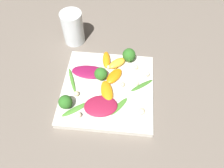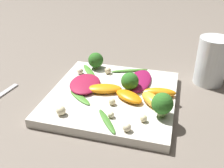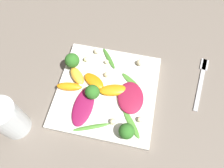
{
  "view_description": "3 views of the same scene",
  "coord_description": "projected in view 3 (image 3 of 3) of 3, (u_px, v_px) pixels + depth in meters",
  "views": [
    {
      "loc": [
        -0.35,
        -0.05,
        0.54
      ],
      "look_at": [
        0.0,
        -0.01,
        0.03
      ],
      "focal_mm": 35.0,
      "sensor_mm": 36.0,
      "label": 1
    },
    {
      "loc": [
        0.12,
        -0.46,
        0.31
      ],
      "look_at": [
        -0.0,
        -0.0,
        0.04
      ],
      "focal_mm": 42.0,
      "sensor_mm": 36.0,
      "label": 2
    },
    {
      "loc": [
        -0.07,
        0.24,
        0.54
      ],
      "look_at": [
        -0.01,
        -0.01,
        0.04
      ],
      "focal_mm": 35.0,
      "sensor_mm": 36.0,
      "label": 3
    }
  ],
  "objects": [
    {
      "name": "ground_plane",
      "position": [
        107.0,
        93.0,
        0.59
      ],
      "size": [
        2.4,
        2.4,
        0.0
      ],
      "primitive_type": "plane",
      "color": "#6B6056"
    },
    {
      "name": "plate",
      "position": [
        107.0,
        92.0,
        0.59
      ],
      "size": [
        0.26,
        0.26,
        0.02
      ],
      "color": "silver",
      "rests_on": "ground_plane"
    },
    {
      "name": "drinking_glass",
      "position": [
        8.0,
        119.0,
        0.5
      ],
      "size": [
        0.07,
        0.07,
        0.11
      ],
      "color": "white",
      "rests_on": "ground_plane"
    },
    {
      "name": "fork",
      "position": [
        202.0,
        78.0,
        0.61
      ],
      "size": [
        0.04,
        0.17,
        0.01
      ],
      "color": "#B2B2B7",
      "rests_on": "ground_plane"
    },
    {
      "name": "radicchio_leaf_0",
      "position": [
        131.0,
        97.0,
        0.56
      ],
      "size": [
        0.08,
        0.1,
        0.01
      ],
      "color": "maroon",
      "rests_on": "plate"
    },
    {
      "name": "radicchio_leaf_1",
      "position": [
        83.0,
        106.0,
        0.55
      ],
      "size": [
        0.05,
        0.11,
        0.01
      ],
      "color": "maroon",
      "rests_on": "plate"
    },
    {
      "name": "orange_segment_0",
      "position": [
        94.0,
        81.0,
        0.58
      ],
      "size": [
        0.07,
        0.06,
        0.01
      ],
      "color": "orange",
      "rests_on": "plate"
    },
    {
      "name": "orange_segment_1",
      "position": [
        77.0,
        76.0,
        0.59
      ],
      "size": [
        0.06,
        0.06,
        0.02
      ],
      "color": "#FCAD33",
      "rests_on": "plate"
    },
    {
      "name": "orange_segment_2",
      "position": [
        69.0,
        86.0,
        0.57
      ],
      "size": [
        0.07,
        0.03,
        0.02
      ],
      "color": "orange",
      "rests_on": "plate"
    },
    {
      "name": "orange_segment_3",
      "position": [
        114.0,
        89.0,
        0.57
      ],
      "size": [
        0.08,
        0.05,
        0.02
      ],
      "color": "orange",
      "rests_on": "plate"
    },
    {
      "name": "broccoli_floret_0",
      "position": [
        92.0,
        92.0,
        0.55
      ],
      "size": [
        0.04,
        0.04,
        0.04
      ],
      "color": "#7A9E51",
      "rests_on": "plate"
    },
    {
      "name": "broccoli_floret_1",
      "position": [
        127.0,
        131.0,
        0.51
      ],
      "size": [
        0.04,
        0.04,
        0.04
      ],
      "color": "#7A9E51",
      "rests_on": "plate"
    },
    {
      "name": "broccoli_floret_2",
      "position": [
        72.0,
        61.0,
        0.59
      ],
      "size": [
        0.04,
        0.04,
        0.05
      ],
      "color": "#7A9E51",
      "rests_on": "plate"
    },
    {
      "name": "arugula_sprig_0",
      "position": [
        131.0,
        82.0,
        0.59
      ],
      "size": [
        0.06,
        0.05,
        0.0
      ],
      "color": "#47842D",
      "rests_on": "plate"
    },
    {
      "name": "arugula_sprig_1",
      "position": [
        131.0,
        124.0,
        0.53
      ],
      "size": [
        0.06,
        0.07,
        0.0
      ],
      "color": "#47842D",
      "rests_on": "plate"
    },
    {
      "name": "arugula_sprig_2",
      "position": [
        91.0,
        127.0,
        0.53
      ],
      "size": [
        0.09,
        0.04,
        0.01
      ],
      "color": "#47842D",
      "rests_on": "plate"
    },
    {
      "name": "arugula_sprig_3",
      "position": [
        109.0,
        58.0,
        0.62
      ],
      "size": [
        0.06,
        0.07,
        0.0
      ],
      "color": "#3D7528",
      "rests_on": "plate"
    },
    {
      "name": "macadamia_nut_0",
      "position": [
        113.0,
        122.0,
        0.53
      ],
      "size": [
        0.02,
        0.02,
        0.02
      ],
      "color": "beige",
      "rests_on": "plate"
    },
    {
      "name": "macadamia_nut_1",
      "position": [
        80.0,
        86.0,
        0.58
      ],
      "size": [
        0.01,
        0.01,
        0.01
      ],
      "color": "beige",
      "rests_on": "plate"
    },
    {
      "name": "macadamia_nut_2",
      "position": [
        97.0,
        51.0,
        0.63
      ],
      "size": [
        0.02,
        0.02,
        0.02
      ],
      "color": "beige",
      "rests_on": "plate"
    },
    {
      "name": "macadamia_nut_3",
      "position": [
        140.0,
        119.0,
        0.53
      ],
      "size": [
        0.01,
        0.01,
        0.01
      ],
      "color": "beige",
      "rests_on": "plate"
    },
    {
      "name": "macadamia_nut_4",
      "position": [
        107.0,
        62.0,
        0.61
      ],
      "size": [
        0.01,
        0.01,
        0.01
      ],
      "color": "beige",
      "rests_on": "plate"
    },
    {
      "name": "macadamia_nut_5",
      "position": [
        106.0,
        75.0,
        0.59
      ],
      "size": [
        0.01,
        0.01,
        0.01
      ],
      "color": "beige",
      "rests_on": "plate"
    },
    {
      "name": "macadamia_nut_6",
      "position": [
        140.0,
        62.0,
        0.61
      ],
      "size": [
        0.02,
        0.02,
        0.02
      ],
      "color": "beige",
      "rests_on": "plate"
    },
    {
      "name": "macadamia_nut_7",
      "position": [
        86.0,
        59.0,
        0.62
      ],
      "size": [
        0.01,
        0.01,
        0.01
      ],
      "color": "beige",
      "rests_on": "plate"
    }
  ]
}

